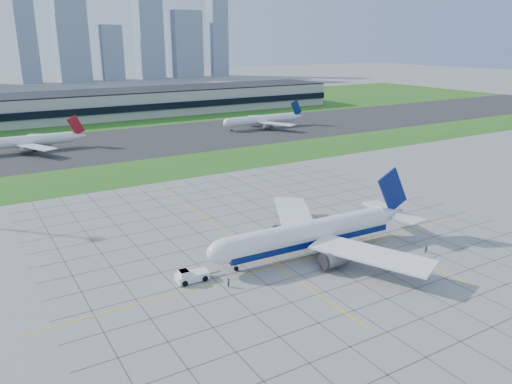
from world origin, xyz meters
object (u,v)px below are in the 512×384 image
distant_jet_1 (27,141)px  crew_near (229,283)px  crew_far (426,250)px  pushback_tug (191,276)px  distant_jet_2 (262,120)px  airliner (311,234)px

distant_jet_1 → crew_near: bearing=-84.1°
crew_near → crew_far: crew_near is taller
crew_near → pushback_tug: bearing=81.2°
pushback_tug → distant_jet_2: 179.73m
crew_near → crew_far: (45.68, -8.77, -0.13)m
distant_jet_2 → crew_far: bearing=-109.2°
distant_jet_2 → distant_jet_1: bearing=179.0°
distant_jet_1 → distant_jet_2: size_ratio=0.94×
airliner → distant_jet_2: airliner is taller
pushback_tug → crew_far: size_ratio=5.81×
airliner → crew_near: airliner is taller
airliner → crew_near: bearing=-166.2°
pushback_tug → distant_jet_1: 147.10m
airliner → distant_jet_2: size_ratio=1.16×
pushback_tug → crew_far: 53.09m
crew_far → distant_jet_2: distant_jet_2 is taller
airliner → pushback_tug: bearing=179.6°
crew_near → distant_jet_2: (101.25, 150.81, 3.55)m
airliner → distant_jet_1: 153.05m
airliner → crew_near: (-23.34, -4.84, -3.69)m
pushback_tug → airliner: bearing=-0.4°
pushback_tug → distant_jet_1: (-10.62, 146.68, 3.32)m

